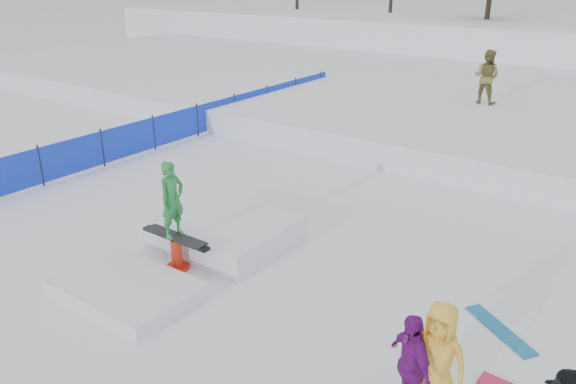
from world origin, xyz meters
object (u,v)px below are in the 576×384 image
Objects in this scene: safety_fence at (197,120)px; spectator_purple at (410,365)px; walker_olive at (486,77)px; spectator_yellow at (437,360)px; jib_rail_feature at (199,243)px.

safety_fence is 11.02× the size of spectator_purple.
walker_olive is 15.04m from spectator_purple.
walker_olive is 1.18× the size of spectator_yellow.
spectator_purple is at bearing 109.38° from walker_olive.
spectator_yellow reaches higher than spectator_purple.
safety_fence is 10.09m from walker_olive.
spectator_purple reaches higher than safety_fence.
safety_fence is at bearing 134.18° from jib_rail_feature.
walker_olive is 0.42× the size of jib_rail_feature.
walker_olive reaches higher than safety_fence.
safety_fence is at bearing 48.52° from walker_olive.
spectator_yellow is (4.00, -14.30, -0.94)m from walker_olive.
spectator_yellow is at bearing -33.30° from safety_fence.
spectator_purple is at bearing -137.17° from spectator_yellow.
spectator_yellow reaches higher than safety_fence.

